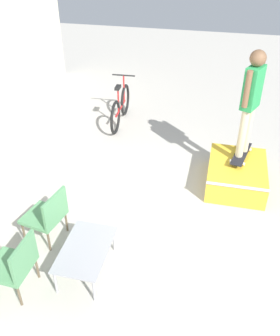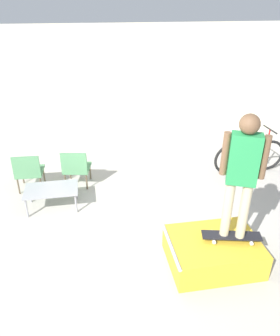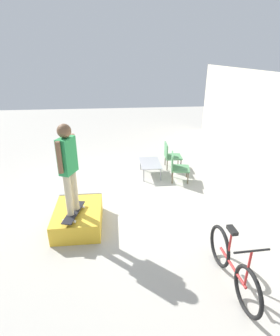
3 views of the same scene
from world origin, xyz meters
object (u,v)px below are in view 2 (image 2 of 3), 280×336
skate_ramp_box (213,251)px  bicycle (250,156)px  patio_chair_left (29,170)px  skateboard_on_ramp (231,236)px  coffee_table (51,191)px  patio_chair_right (76,167)px  person_skater (242,169)px

skate_ramp_box → bicycle: (1.85, 2.62, 0.18)m
skate_ramp_box → patio_chair_left: size_ratio=1.60×
skateboard_on_ramp → coffee_table: skateboard_on_ramp is taller
patio_chair_right → coffee_table: bearing=68.9°
skate_ramp_box → bicycle: bicycle is taller
coffee_table → skate_ramp_box: bearing=-37.9°
skateboard_on_ramp → coffee_table: (-2.68, 1.94, -0.14)m
skateboard_on_ramp → patio_chair_left: patio_chair_left is taller
patio_chair_left → patio_chair_right: (0.94, 0.00, 0.00)m
coffee_table → patio_chair_left: 0.87m
person_skater → coffee_table: person_skater is taller
person_skater → patio_chair_right: person_skater is taller
skateboard_on_ramp → bicycle: 3.11m
skateboard_on_ramp → person_skater: size_ratio=0.48×
coffee_table → patio_chair_right: size_ratio=1.17×
skate_ramp_box → coffee_table: skate_ramp_box is taller
skate_ramp_box → coffee_table: size_ratio=1.36×
skateboard_on_ramp → patio_chair_left: 4.13m
person_skater → patio_chair_left: (-3.16, 2.66, -1.13)m
coffee_table → bicycle: bicycle is taller
patio_chair_left → coffee_table: bearing=126.0°
person_skater → coffee_table: (-2.68, 1.94, -1.23)m
patio_chair_left → bicycle: bicycle is taller
skateboard_on_ramp → bicycle: bearing=71.4°
skateboard_on_ramp → bicycle: (1.61, 2.65, -0.11)m
person_skater → coffee_table: bearing=167.4°
skate_ramp_box → skateboard_on_ramp: 0.38m
skateboard_on_ramp → person_skater: 1.09m
person_skater → bicycle: (1.61, 2.65, -1.20)m
skateboard_on_ramp → patio_chair_right: patio_chair_right is taller
skate_ramp_box → person_skater: bearing=-8.7°
skate_ramp_box → patio_chair_left: (-2.92, 2.62, 0.25)m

